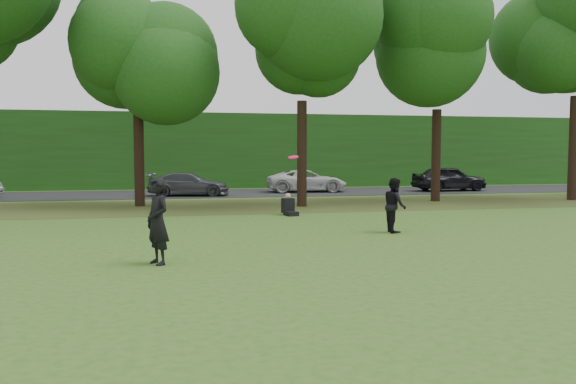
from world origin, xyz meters
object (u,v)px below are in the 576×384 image
at_px(player_left, 158,222).
at_px(player_right, 395,205).
at_px(seated_person, 289,207).
at_px(frisbee, 293,157).

bearing_deg(player_left, player_right, 87.91).
height_order(player_left, player_right, player_left).
bearing_deg(seated_person, player_left, -131.83).
xyz_separation_m(player_right, seated_person, (-2.10, 5.14, -0.50)).
height_order(player_left, frisbee, frisbee).
bearing_deg(player_right, seated_person, 29.70).
bearing_deg(frisbee, player_left, -148.19).
height_order(frisbee, seated_person, frisbee).
bearing_deg(player_left, frisbee, 92.68).
bearing_deg(player_right, player_left, 124.53).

